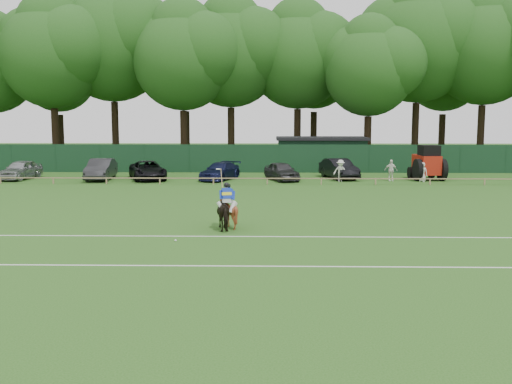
{
  "coord_description": "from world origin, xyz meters",
  "views": [
    {
      "loc": [
        1.15,
        -26.06,
        5.22
      ],
      "look_at": [
        0.5,
        3.0,
        1.4
      ],
      "focal_mm": 42.0,
      "sensor_mm": 36.0,
      "label": 1
    }
  ],
  "objects_px": {
    "spectator_mid": "(391,170)",
    "horse_dark": "(227,212)",
    "spectator_left": "(340,171)",
    "spectator_right": "(423,172)",
    "sedan_grey": "(101,169)",
    "sedan_navy": "(220,171)",
    "utility_shed": "(321,153)",
    "suv_black": "(148,170)",
    "tractor": "(427,163)",
    "estate_black": "(339,169)",
    "horse_chestnut": "(228,212)",
    "polo_ball": "(176,240)",
    "hatch_grey": "(282,171)",
    "sedan_silver": "(20,170)"
  },
  "relations": [
    {
      "from": "horse_dark",
      "to": "spectator_right",
      "type": "bearing_deg",
      "value": -139.6
    },
    {
      "from": "horse_dark",
      "to": "sedan_grey",
      "type": "xyz_separation_m",
      "value": [
        -11.46,
        20.4,
        0.04
      ]
    },
    {
      "from": "sedan_grey",
      "to": "suv_black",
      "type": "height_order",
      "value": "sedan_grey"
    },
    {
      "from": "horse_dark",
      "to": "spectator_left",
      "type": "bearing_deg",
      "value": -125.48
    },
    {
      "from": "hatch_grey",
      "to": "spectator_mid",
      "type": "distance_m",
      "value": 8.49
    },
    {
      "from": "spectator_left",
      "to": "utility_shed",
      "type": "distance_m",
      "value": 10.18
    },
    {
      "from": "tractor",
      "to": "horse_dark",
      "type": "bearing_deg",
      "value": -130.11
    },
    {
      "from": "horse_dark",
      "to": "hatch_grey",
      "type": "distance_m",
      "value": 20.35
    },
    {
      "from": "horse_chestnut",
      "to": "sedan_grey",
      "type": "xyz_separation_m",
      "value": [
        -11.5,
        19.87,
        0.1
      ]
    },
    {
      "from": "sedan_silver",
      "to": "utility_shed",
      "type": "xyz_separation_m",
      "value": [
        24.72,
        8.97,
        0.76
      ]
    },
    {
      "from": "hatch_grey",
      "to": "sedan_grey",
      "type": "bearing_deg",
      "value": 157.91
    },
    {
      "from": "horse_dark",
      "to": "tractor",
      "type": "xyz_separation_m",
      "value": [
        14.41,
        20.74,
        0.52
      ]
    },
    {
      "from": "horse_chestnut",
      "to": "sedan_grey",
      "type": "distance_m",
      "value": 22.96
    },
    {
      "from": "sedan_navy",
      "to": "spectator_right",
      "type": "xyz_separation_m",
      "value": [
        15.73,
        -0.88,
        0.07
      ]
    },
    {
      "from": "spectator_left",
      "to": "utility_shed",
      "type": "xyz_separation_m",
      "value": [
        -0.63,
        10.14,
        0.69
      ]
    },
    {
      "from": "estate_black",
      "to": "polo_ball",
      "type": "bearing_deg",
      "value": -127.82
    },
    {
      "from": "horse_chestnut",
      "to": "spectator_left",
      "type": "height_order",
      "value": "spectator_left"
    },
    {
      "from": "horse_chestnut",
      "to": "spectator_left",
      "type": "distance_m",
      "value": 20.16
    },
    {
      "from": "sedan_grey",
      "to": "sedan_navy",
      "type": "bearing_deg",
      "value": -3.9
    },
    {
      "from": "hatch_grey",
      "to": "spectator_left",
      "type": "distance_m",
      "value": 4.59
    },
    {
      "from": "polo_ball",
      "to": "tractor",
      "type": "height_order",
      "value": "tractor"
    },
    {
      "from": "sedan_silver",
      "to": "spectator_mid",
      "type": "distance_m",
      "value": 29.33
    },
    {
      "from": "estate_black",
      "to": "spectator_left",
      "type": "xyz_separation_m",
      "value": [
        -0.14,
        -2.28,
        0.05
      ]
    },
    {
      "from": "sedan_navy",
      "to": "estate_black",
      "type": "relative_size",
      "value": 0.97
    },
    {
      "from": "sedan_grey",
      "to": "polo_ball",
      "type": "xyz_separation_m",
      "value": [
        9.55,
        -23.04,
        -0.78
      ]
    },
    {
      "from": "sedan_grey",
      "to": "hatch_grey",
      "type": "relative_size",
      "value": 1.18
    },
    {
      "from": "sedan_grey",
      "to": "spectator_right",
      "type": "height_order",
      "value": "sedan_grey"
    },
    {
      "from": "estate_black",
      "to": "spectator_mid",
      "type": "distance_m",
      "value": 4.18
    },
    {
      "from": "estate_black",
      "to": "hatch_grey",
      "type": "bearing_deg",
      "value": -179.51
    },
    {
      "from": "sedan_grey",
      "to": "horse_dark",
      "type": "bearing_deg",
      "value": -64.76
    },
    {
      "from": "sedan_navy",
      "to": "suv_black",
      "type": "bearing_deg",
      "value": -160.47
    },
    {
      "from": "spectator_right",
      "to": "polo_ball",
      "type": "height_order",
      "value": "spectator_right"
    },
    {
      "from": "sedan_silver",
      "to": "sedan_grey",
      "type": "bearing_deg",
      "value": 7.33
    },
    {
      "from": "sedan_silver",
      "to": "utility_shed",
      "type": "distance_m",
      "value": 26.31
    },
    {
      "from": "sedan_silver",
      "to": "hatch_grey",
      "type": "relative_size",
      "value": 1.06
    },
    {
      "from": "suv_black",
      "to": "tractor",
      "type": "xyz_separation_m",
      "value": [
        22.15,
        0.25,
        0.57
      ]
    },
    {
      "from": "spectator_left",
      "to": "spectator_mid",
      "type": "relative_size",
      "value": 1.01
    },
    {
      "from": "sedan_navy",
      "to": "utility_shed",
      "type": "xyz_separation_m",
      "value": [
        8.76,
        8.99,
        0.85
      ]
    },
    {
      "from": "spectator_right",
      "to": "utility_shed",
      "type": "distance_m",
      "value": 12.11
    },
    {
      "from": "sedan_silver",
      "to": "spectator_left",
      "type": "height_order",
      "value": "spectator_left"
    },
    {
      "from": "spectator_left",
      "to": "hatch_grey",
      "type": "bearing_deg",
      "value": 166.29
    },
    {
      "from": "suv_black",
      "to": "tractor",
      "type": "relative_size",
      "value": 1.53
    },
    {
      "from": "spectator_left",
      "to": "spectator_right",
      "type": "bearing_deg",
      "value": -0.45
    },
    {
      "from": "hatch_grey",
      "to": "suv_black",
      "type": "bearing_deg",
      "value": 157.07
    },
    {
      "from": "polo_ball",
      "to": "tractor",
      "type": "bearing_deg",
      "value": 55.08
    },
    {
      "from": "horse_dark",
      "to": "suv_black",
      "type": "distance_m",
      "value": 21.91
    },
    {
      "from": "polo_ball",
      "to": "utility_shed",
      "type": "bearing_deg",
      "value": 74.82
    },
    {
      "from": "utility_shed",
      "to": "tractor",
      "type": "bearing_deg",
      "value": -48.68
    },
    {
      "from": "spectator_mid",
      "to": "horse_dark",
      "type": "bearing_deg",
      "value": -118.29
    },
    {
      "from": "estate_black",
      "to": "horse_chestnut",
      "type": "bearing_deg",
      "value": -126.12
    }
  ]
}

